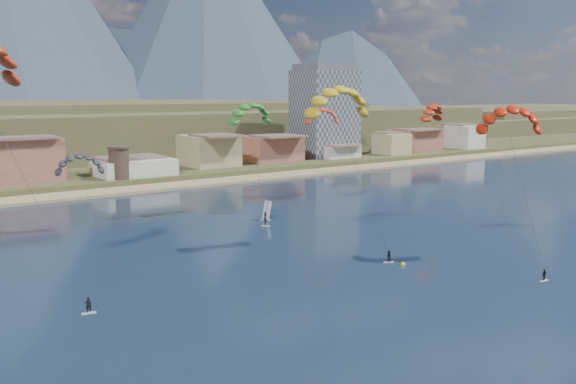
{
  "coord_description": "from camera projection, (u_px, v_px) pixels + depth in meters",
  "views": [
    {
      "loc": [
        -50.29,
        -37.89,
        24.13
      ],
      "look_at": [
        0.0,
        32.0,
        10.0
      ],
      "focal_mm": 37.68,
      "sensor_mm": 36.0,
      "label": 1
    }
  ],
  "objects": [
    {
      "name": "kitesurfer_yellow",
      "position": [
        338.0,
        98.0,
        92.05
      ],
      "size": [
        11.79,
        14.57,
        26.74
      ],
      "color": "silver",
      "rests_on": "ground"
    },
    {
      "name": "kitesurfer_orange",
      "position": [
        511.0,
        116.0,
        86.2
      ],
      "size": [
        11.05,
        14.88,
        24.18
      ],
      "color": "silver",
      "rests_on": "ground"
    },
    {
      "name": "apartment_tower",
      "position": [
        325.0,
        111.0,
        211.87
      ],
      "size": [
        20.0,
        16.0,
        32.0
      ],
      "color": "gray",
      "rests_on": "ground"
    },
    {
      "name": "kitesurfer_green",
      "position": [
        250.0,
        111.0,
        118.58
      ],
      "size": [
        10.56,
        14.26,
        24.01
      ],
      "color": "silver",
      "rests_on": "ground"
    },
    {
      "name": "distant_kite_orange",
      "position": [
        322.0,
        113.0,
        138.72
      ],
      "size": [
        9.17,
        6.94,
        22.16
      ],
      "color": "#262626",
      "rests_on": "ground"
    },
    {
      "name": "foothills",
      "position": [
        59.0,
        128.0,
        260.89
      ],
      "size": [
        940.0,
        210.0,
        18.0
      ],
      "color": "brown",
      "rests_on": "ground"
    },
    {
      "name": "ground",
      "position": [
        466.0,
        326.0,
        63.24
      ],
      "size": [
        2400.0,
        2400.0,
        0.0
      ],
      "primitive_type": "plane",
      "color": "black",
      "rests_on": "ground"
    },
    {
      "name": "windsurfer",
      "position": [
        266.0,
        214.0,
        115.69
      ],
      "size": [
        2.37,
        2.33,
        3.74
      ],
      "color": "silver",
      "rests_on": "ground"
    },
    {
      "name": "distant_kite_dark",
      "position": [
        79.0,
        160.0,
        104.43
      ],
      "size": [
        9.15,
        6.54,
        15.8
      ],
      "color": "#262626",
      "rests_on": "ground"
    },
    {
      "name": "beach",
      "position": [
        112.0,
        192.0,
        148.11
      ],
      "size": [
        2200.0,
        12.0,
        0.9
      ],
      "color": "tan",
      "rests_on": "ground"
    },
    {
      "name": "distant_kite_red",
      "position": [
        432.0,
        110.0,
        143.3
      ],
      "size": [
        10.31,
        7.49,
        23.09
      ],
      "color": "#262626",
      "rests_on": "ground"
    },
    {
      "name": "buoy",
      "position": [
        403.0,
        264.0,
        85.6
      ],
      "size": [
        0.71,
        0.71,
        0.71
      ],
      "color": "yellow",
      "rests_on": "ground"
    },
    {
      "name": "watchtower",
      "position": [
        119.0,
        162.0,
        156.41
      ],
      "size": [
        5.82,
        5.82,
        8.6
      ],
      "color": "#47382D",
      "rests_on": "ground"
    }
  ]
}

